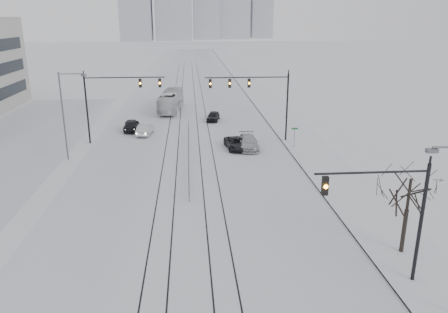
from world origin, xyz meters
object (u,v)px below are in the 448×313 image
at_px(sedan_sb_inner, 131,125).
at_px(sedan_nb_far, 213,116).
at_px(sedan_sb_outer, 145,130).
at_px(traffic_mast_near, 394,208).
at_px(box_truck, 171,101).
at_px(sedan_nb_front, 236,143).
at_px(sedan_nb_right, 249,142).
at_px(bare_tree, 410,187).

distance_m(sedan_sb_inner, sedan_nb_far, 11.87).
bearing_deg(sedan_sb_outer, traffic_mast_near, 124.87).
relative_size(sedan_nb_far, box_truck, 0.35).
bearing_deg(sedan_nb_front, sedan_sb_outer, 140.33).
bearing_deg(sedan_nb_right, sedan_sb_inner, 147.89).
relative_size(bare_tree, box_truck, 0.56).
height_order(sedan_sb_inner, sedan_nb_front, sedan_sb_inner).
distance_m(sedan_sb_outer, sedan_nb_front, 12.72).
bearing_deg(sedan_nb_front, box_truck, 103.68).
distance_m(traffic_mast_near, sedan_sb_inner, 40.15).
bearing_deg(sedan_nb_far, sedan_nb_right, -65.66).
bearing_deg(box_truck, bare_tree, 115.99).
xyz_separation_m(bare_tree, box_truck, (-15.86, 44.72, -2.96)).
bearing_deg(sedan_nb_right, bare_tree, -73.03).
bearing_deg(traffic_mast_near, bare_tree, 51.24).
height_order(sedan_nb_far, box_truck, box_truck).
relative_size(sedan_nb_front, sedan_nb_far, 1.18).
xyz_separation_m(sedan_sb_inner, sedan_nb_right, (14.06, -9.30, -0.04)).
bearing_deg(box_truck, sedan_nb_far, 136.40).
xyz_separation_m(sedan_sb_inner, sedan_sb_outer, (1.97, -2.33, -0.09)).
relative_size(sedan_sb_outer, sedan_nb_far, 1.09).
bearing_deg(sedan_sb_outer, sedan_nb_right, 158.98).
xyz_separation_m(sedan_nb_right, box_truck, (-9.35, 21.41, 0.80)).
bearing_deg(box_truck, traffic_mast_near, 112.20).
height_order(traffic_mast_near, sedan_sb_inner, traffic_mast_near).
bearing_deg(bare_tree, sedan_nb_front, 108.74).
bearing_deg(sedan_nb_front, sedan_sb_inner, 137.11).
relative_size(bare_tree, sedan_nb_right, 1.22).
bearing_deg(sedan_sb_inner, traffic_mast_near, 115.79).
distance_m(traffic_mast_near, box_truck, 49.67).
relative_size(sedan_nb_front, box_truck, 0.41).
xyz_separation_m(traffic_mast_near, sedan_sb_outer, (-16.18, 33.28, -3.88)).
xyz_separation_m(sedan_nb_front, box_truck, (-7.94, 21.36, 0.90)).
bearing_deg(sedan_nb_far, bare_tree, -63.87).
relative_size(traffic_mast_near, sedan_nb_right, 1.40).
bearing_deg(sedan_nb_far, traffic_mast_near, -68.19).
bearing_deg(sedan_nb_far, box_truck, 141.53).
xyz_separation_m(sedan_sb_inner, sedan_nb_far, (10.88, 4.73, -0.12)).
distance_m(sedan_nb_far, box_truck, 9.67).
height_order(bare_tree, sedan_nb_far, bare_tree).
bearing_deg(box_truck, sedan_nb_front, 116.84).
relative_size(traffic_mast_near, sedan_nb_front, 1.55).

